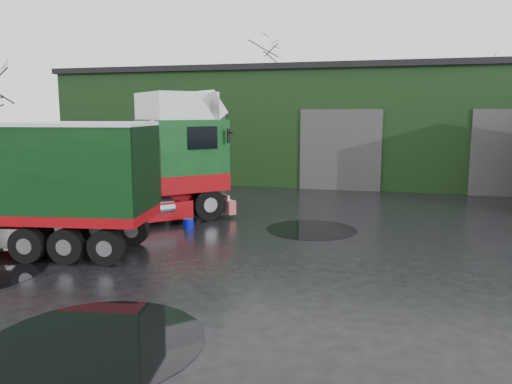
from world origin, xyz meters
TOP-DOWN VIEW (x-y plane):
  - ground at (0.00, 0.00)m, footprint 100.00×100.00m
  - warehouse at (2.00, 20.00)m, footprint 32.40×12.40m
  - hero_tractor at (-4.50, 4.50)m, footprint 7.40×7.50m
  - wash_bucket at (-2.03, 4.11)m, footprint 0.43×0.43m
  - tree_back_a at (-6.00, 30.00)m, footprint 4.40×4.40m
  - tree_back_b at (10.00, 30.00)m, footprint 4.40×4.40m
  - puddle_0 at (-0.31, -4.10)m, footprint 3.71×3.71m
  - puddle_1 at (1.97, 5.01)m, footprint 2.99×2.99m

SIDE VIEW (x-z plane):
  - ground at x=0.00m, z-range 0.00..0.00m
  - puddle_0 at x=-0.31m, z-range 0.00..0.01m
  - puddle_1 at x=1.97m, z-range 0.00..0.01m
  - wash_bucket at x=-2.03m, z-range 0.00..0.33m
  - hero_tractor at x=-4.50m, z-range 0.00..4.60m
  - warehouse at x=2.00m, z-range 0.01..6.31m
  - tree_back_b at x=10.00m, z-range 0.00..7.50m
  - tree_back_a at x=-6.00m, z-range 0.00..9.50m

